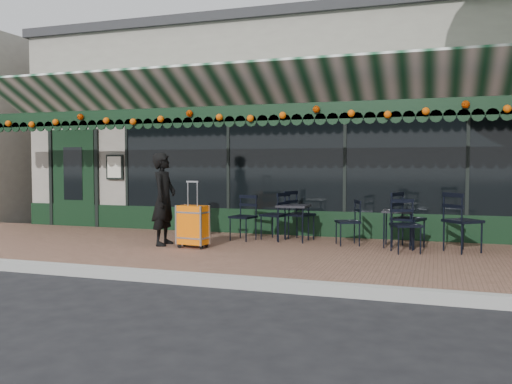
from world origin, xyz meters
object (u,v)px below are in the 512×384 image
(chair_a_extra, at_px, (463,222))
(chair_b_right, at_px, (300,215))
(chair_a_front, at_px, (406,226))
(chair_a_right, at_px, (408,220))
(chair_b_left, at_px, (275,215))
(chair_b_front, at_px, (243,217))
(cafe_table_a, at_px, (398,214))
(woman, at_px, (164,199))
(chair_a_left, at_px, (348,222))
(cafe_table_b, at_px, (294,209))
(suitcase, at_px, (193,226))

(chair_a_extra, distance_m, chair_b_right, 2.88)
(chair_a_front, bearing_deg, chair_a_extra, -0.70)
(chair_a_right, xyz_separation_m, chair_b_left, (-2.43, 0.25, -0.03))
(chair_a_right, relative_size, chair_b_front, 1.12)
(cafe_table_a, bearing_deg, woman, -165.04)
(chair_a_left, bearing_deg, cafe_table_a, 69.21)
(chair_a_left, xyz_separation_m, chair_a_right, (1.02, 0.03, 0.08))
(woman, xyz_separation_m, chair_b_left, (1.64, 1.29, -0.36))
(chair_a_extra, distance_m, chair_b_front, 3.83)
(chair_a_left, xyz_separation_m, chair_b_right, (-0.96, 0.37, 0.06))
(chair_a_left, distance_m, chair_b_right, 1.03)
(cafe_table_b, distance_m, chair_b_front, 0.96)
(cafe_table_b, relative_size, chair_b_right, 0.72)
(chair_a_front, relative_size, chair_b_right, 0.93)
(chair_a_right, relative_size, chair_b_left, 1.06)
(chair_a_right, relative_size, chair_b_right, 1.03)
(suitcase, relative_size, cafe_table_b, 1.68)
(cafe_table_a, xyz_separation_m, chair_b_left, (-2.26, 0.25, -0.11))
(chair_a_front, xyz_separation_m, chair_b_left, (-2.42, 0.80, 0.02))
(chair_a_left, relative_size, chair_a_front, 0.93)
(suitcase, height_order, chair_b_left, suitcase)
(chair_b_right, bearing_deg, suitcase, 155.77)
(cafe_table_b, xyz_separation_m, chair_b_left, (-0.39, 0.12, -0.15))
(woman, bearing_deg, cafe_table_a, -80.96)
(chair_a_front, xyz_separation_m, chair_b_front, (-2.96, 0.52, -0.01))
(suitcase, relative_size, chair_a_left, 1.40)
(cafe_table_b, bearing_deg, chair_b_left, 162.63)
(cafe_table_a, distance_m, cafe_table_b, 1.87)
(woman, relative_size, chair_a_extra, 1.64)
(cafe_table_b, height_order, chair_b_left, chair_b_left)
(chair_a_extra, bearing_deg, woman, 58.82)
(cafe_table_a, xyz_separation_m, chair_a_right, (0.17, -0.00, -0.09))
(chair_a_right, distance_m, chair_b_left, 2.45)
(cafe_table_b, distance_m, chair_a_front, 2.14)
(cafe_table_a, height_order, chair_a_right, chair_a_right)
(chair_a_front, bearing_deg, cafe_table_a, 83.18)
(cafe_table_a, bearing_deg, chair_b_right, 169.60)
(chair_b_right, bearing_deg, cafe_table_b, -176.13)
(chair_b_right, distance_m, chair_b_front, 1.06)
(chair_a_extra, bearing_deg, cafe_table_a, 38.03)
(suitcase, xyz_separation_m, cafe_table_b, (1.42, 1.30, 0.23))
(chair_a_right, bearing_deg, chair_b_left, 107.11)
(chair_a_front, bearing_deg, chair_b_front, 147.31)
(chair_a_left, bearing_deg, chair_b_front, -113.34)
(chair_a_front, bearing_deg, woman, 164.16)
(cafe_table_a, relative_size, chair_b_front, 0.74)
(cafe_table_b, bearing_deg, chair_a_front, -18.41)
(suitcase, relative_size, chair_a_front, 1.29)
(cafe_table_a, height_order, cafe_table_b, cafe_table_b)
(cafe_table_a, height_order, chair_b_front, chair_b_front)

